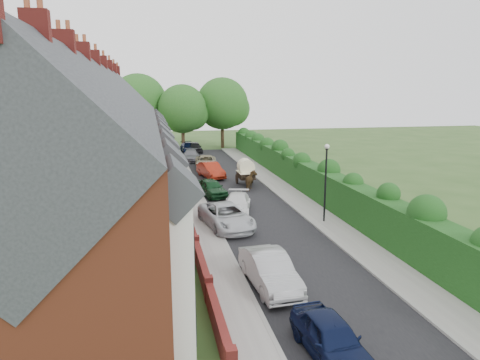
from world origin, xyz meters
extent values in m
plane|color=#2D4C1E|center=(0.00, 0.00, 0.00)|extent=(140.00, 140.00, 0.00)
cube|color=black|center=(-0.50, 11.00, 0.01)|extent=(6.00, 58.00, 0.02)
cube|color=gray|center=(3.60, 11.00, 0.06)|extent=(2.20, 58.00, 0.12)
cube|color=gray|center=(-4.35, 11.00, 0.06)|extent=(1.70, 58.00, 0.12)
cube|color=gray|center=(2.55, 11.00, 0.07)|extent=(0.18, 58.00, 0.13)
cube|color=gray|center=(-3.55, 11.00, 0.07)|extent=(0.18, 58.00, 0.13)
cube|color=#173D13|center=(5.40, 11.00, 1.25)|extent=(1.50, 58.00, 2.50)
cube|color=brown|center=(-11.00, 10.00, 3.25)|extent=(8.00, 40.00, 6.50)
cube|color=#25272B|center=(-11.00, 10.00, 6.50)|extent=(8.00, 40.20, 8.00)
cube|color=silver|center=(-6.65, -8.10, 2.60)|extent=(0.70, 2.40, 5.20)
cube|color=black|center=(-6.28, -8.10, 1.40)|extent=(0.06, 1.80, 1.60)
cube|color=black|center=(-6.28, -8.10, 3.80)|extent=(0.06, 1.80, 1.60)
cube|color=#25272B|center=(-6.80, -8.10, 5.60)|extent=(1.70, 2.60, 1.70)
cube|color=#3F2D2D|center=(-6.96, -6.00, 1.05)|extent=(0.08, 0.90, 2.10)
cube|color=silver|center=(-6.95, -6.10, 4.40)|extent=(0.12, 1.20, 1.60)
cube|color=silver|center=(-6.65, -3.10, 2.60)|extent=(0.70, 2.40, 5.20)
cube|color=black|center=(-6.28, -3.10, 1.40)|extent=(0.06, 1.80, 1.60)
cube|color=black|center=(-6.28, -3.10, 3.80)|extent=(0.06, 1.80, 1.60)
cube|color=#25272B|center=(-6.80, -3.10, 5.60)|extent=(1.70, 2.60, 1.70)
cube|color=#3F2D2D|center=(-6.96, -1.00, 1.05)|extent=(0.08, 0.90, 2.10)
cube|color=silver|center=(-6.95, -1.10, 4.40)|extent=(0.12, 1.20, 1.60)
cube|color=silver|center=(-6.65, 1.90, 2.60)|extent=(0.70, 2.40, 5.20)
cube|color=black|center=(-6.28, 1.90, 1.40)|extent=(0.06, 1.80, 1.60)
cube|color=black|center=(-6.28, 1.90, 3.80)|extent=(0.06, 1.80, 1.60)
cube|color=#25272B|center=(-6.80, 1.90, 5.60)|extent=(1.70, 2.60, 1.70)
cube|color=#3F2D2D|center=(-6.96, 4.00, 1.05)|extent=(0.08, 0.90, 2.10)
cube|color=silver|center=(-6.95, 3.90, 4.40)|extent=(0.12, 1.20, 1.60)
cube|color=silver|center=(-6.65, 6.90, 2.60)|extent=(0.70, 2.40, 5.20)
cube|color=black|center=(-6.28, 6.90, 1.40)|extent=(0.06, 1.80, 1.60)
cube|color=black|center=(-6.28, 6.90, 3.80)|extent=(0.06, 1.80, 1.60)
cube|color=#25272B|center=(-6.80, 6.90, 5.60)|extent=(1.70, 2.60, 1.70)
cube|color=#3F2D2D|center=(-6.96, 9.00, 1.05)|extent=(0.08, 0.90, 2.10)
cube|color=silver|center=(-6.95, 8.90, 4.40)|extent=(0.12, 1.20, 1.60)
cube|color=silver|center=(-6.65, 11.90, 2.60)|extent=(0.70, 2.40, 5.20)
cube|color=black|center=(-6.28, 11.90, 1.40)|extent=(0.06, 1.80, 1.60)
cube|color=black|center=(-6.28, 11.90, 3.80)|extent=(0.06, 1.80, 1.60)
cube|color=#25272B|center=(-6.80, 11.90, 5.60)|extent=(1.70, 2.60, 1.70)
cube|color=#3F2D2D|center=(-6.96, 14.00, 1.05)|extent=(0.08, 0.90, 2.10)
cube|color=silver|center=(-6.95, 13.90, 4.40)|extent=(0.12, 1.20, 1.60)
cube|color=silver|center=(-6.65, 16.90, 2.60)|extent=(0.70, 2.40, 5.20)
cube|color=black|center=(-6.28, 16.90, 1.40)|extent=(0.06, 1.80, 1.60)
cube|color=black|center=(-6.28, 16.90, 3.80)|extent=(0.06, 1.80, 1.60)
cube|color=#25272B|center=(-6.80, 16.90, 5.60)|extent=(1.70, 2.60, 1.70)
cube|color=#3F2D2D|center=(-6.96, 19.00, 1.05)|extent=(0.08, 0.90, 2.10)
cube|color=silver|center=(-6.95, 18.90, 4.40)|extent=(0.12, 1.20, 1.60)
cube|color=silver|center=(-6.65, 21.90, 2.60)|extent=(0.70, 2.40, 5.20)
cube|color=black|center=(-6.28, 21.90, 1.40)|extent=(0.06, 1.80, 1.60)
cube|color=black|center=(-6.28, 21.90, 3.80)|extent=(0.06, 1.80, 1.60)
cube|color=#25272B|center=(-6.80, 21.90, 5.60)|extent=(1.70, 2.60, 1.70)
cube|color=#3F2D2D|center=(-6.96, 24.00, 1.05)|extent=(0.08, 0.90, 2.10)
cube|color=silver|center=(-6.95, 23.90, 4.40)|extent=(0.12, 1.20, 1.60)
cube|color=silver|center=(-6.65, 26.90, 2.60)|extent=(0.70, 2.40, 5.20)
cube|color=black|center=(-6.28, 26.90, 1.40)|extent=(0.06, 1.80, 1.60)
cube|color=black|center=(-6.28, 26.90, 3.80)|extent=(0.06, 1.80, 1.60)
cube|color=#25272B|center=(-6.80, 26.90, 5.60)|extent=(1.70, 2.60, 1.70)
cube|color=#3F2D2D|center=(-6.96, 29.00, 1.05)|extent=(0.08, 0.90, 2.10)
cube|color=silver|center=(-6.95, 28.90, 4.40)|extent=(0.12, 1.20, 1.60)
cube|color=maroon|center=(-11.00, -5.00, 10.30)|extent=(0.90, 0.50, 1.60)
cylinder|color=brown|center=(-11.20, -5.00, 11.25)|extent=(0.20, 0.20, 0.50)
cylinder|color=brown|center=(-10.80, -5.00, 11.25)|extent=(0.20, 0.20, 0.50)
cube|color=maroon|center=(-11.00, 0.00, 10.30)|extent=(0.90, 0.50, 1.60)
cylinder|color=brown|center=(-11.20, 0.00, 11.25)|extent=(0.20, 0.20, 0.50)
cylinder|color=brown|center=(-10.80, 0.00, 11.25)|extent=(0.20, 0.20, 0.50)
cube|color=maroon|center=(-11.00, 5.00, 10.30)|extent=(0.90, 0.50, 1.60)
cylinder|color=brown|center=(-11.20, 5.00, 11.25)|extent=(0.20, 0.20, 0.50)
cylinder|color=brown|center=(-10.80, 5.00, 11.25)|extent=(0.20, 0.20, 0.50)
cube|color=maroon|center=(-11.00, 10.00, 10.30)|extent=(0.90, 0.50, 1.60)
cylinder|color=brown|center=(-11.20, 10.00, 11.25)|extent=(0.20, 0.20, 0.50)
cylinder|color=brown|center=(-10.80, 10.00, 11.25)|extent=(0.20, 0.20, 0.50)
cube|color=maroon|center=(-11.00, 15.00, 10.30)|extent=(0.90, 0.50, 1.60)
cylinder|color=brown|center=(-11.20, 15.00, 11.25)|extent=(0.20, 0.20, 0.50)
cylinder|color=brown|center=(-10.80, 15.00, 11.25)|extent=(0.20, 0.20, 0.50)
cube|color=maroon|center=(-11.00, 20.00, 10.30)|extent=(0.90, 0.50, 1.60)
cylinder|color=brown|center=(-11.20, 20.00, 11.25)|extent=(0.20, 0.20, 0.50)
cylinder|color=brown|center=(-10.80, 20.00, 11.25)|extent=(0.20, 0.20, 0.50)
cube|color=maroon|center=(-11.00, 25.00, 10.30)|extent=(0.90, 0.50, 1.60)
cylinder|color=brown|center=(-11.20, 25.00, 11.25)|extent=(0.20, 0.20, 0.50)
cylinder|color=brown|center=(-10.80, 25.00, 11.25)|extent=(0.20, 0.20, 0.50)
cube|color=maroon|center=(-11.00, 30.00, 10.30)|extent=(0.90, 0.50, 1.60)
cylinder|color=brown|center=(-11.20, 30.00, 11.25)|extent=(0.20, 0.20, 0.50)
cylinder|color=brown|center=(-10.80, 30.00, 11.25)|extent=(0.20, 0.20, 0.50)
cube|color=maroon|center=(-5.35, -7.50, 0.45)|extent=(0.30, 4.70, 0.90)
cube|color=maroon|center=(-5.35, -2.50, 0.45)|extent=(0.30, 4.70, 0.90)
cube|color=maroon|center=(-5.35, 2.50, 0.45)|extent=(0.30, 4.70, 0.90)
cube|color=maroon|center=(-5.35, 7.50, 0.45)|extent=(0.30, 4.70, 0.90)
cube|color=maroon|center=(-5.35, 12.50, 0.45)|extent=(0.30, 4.70, 0.90)
cube|color=maroon|center=(-5.35, 17.50, 0.45)|extent=(0.30, 4.70, 0.90)
cube|color=maroon|center=(-5.35, 22.50, 0.45)|extent=(0.30, 4.70, 0.90)
cube|color=maroon|center=(-5.35, 27.50, 0.45)|extent=(0.30, 4.70, 0.90)
cube|color=maroon|center=(-5.35, -5.00, 0.55)|extent=(0.35, 0.35, 1.10)
cube|color=maroon|center=(-5.35, 0.00, 0.55)|extent=(0.35, 0.35, 1.10)
cube|color=maroon|center=(-5.35, 5.00, 0.55)|extent=(0.35, 0.35, 1.10)
cube|color=maroon|center=(-5.35, 10.00, 0.55)|extent=(0.35, 0.35, 1.10)
cube|color=maroon|center=(-5.35, 15.00, 0.55)|extent=(0.35, 0.35, 1.10)
cube|color=maroon|center=(-5.35, 20.00, 0.55)|extent=(0.35, 0.35, 1.10)
cube|color=maroon|center=(-5.35, 25.00, 0.55)|extent=(0.35, 0.35, 1.10)
cube|color=maroon|center=(-5.35, 30.00, 0.55)|extent=(0.35, 0.35, 1.10)
cylinder|color=black|center=(3.40, 4.00, 2.40)|extent=(0.12, 0.12, 4.80)
cylinder|color=black|center=(3.40, 4.00, 4.85)|extent=(0.20, 0.20, 0.10)
sphere|color=silver|center=(3.40, 4.00, 5.00)|extent=(0.32, 0.32, 0.32)
cylinder|color=#332316|center=(-3.00, 40.00, 2.38)|extent=(0.50, 0.50, 4.75)
sphere|color=#174719|center=(-3.00, 40.00, 5.89)|extent=(6.80, 6.80, 6.80)
sphere|color=#174719|center=(-1.64, 40.30, 5.23)|extent=(4.76, 4.76, 4.76)
cylinder|color=#332316|center=(3.00, 42.00, 2.62)|extent=(0.50, 0.50, 5.25)
sphere|color=#174719|center=(3.00, 42.00, 6.51)|extent=(7.60, 7.60, 7.60)
sphere|color=#174719|center=(4.52, 42.30, 5.78)|extent=(5.32, 5.32, 5.32)
cylinder|color=#332316|center=(-9.00, 43.00, 2.75)|extent=(0.50, 0.50, 5.50)
sphere|color=#174719|center=(-9.00, 43.00, 6.82)|extent=(8.00, 8.00, 8.00)
sphere|color=#174719|center=(-7.40, 43.30, 6.05)|extent=(5.60, 5.60, 5.60)
imported|color=black|center=(-1.98, -9.49, 0.67)|extent=(1.86, 4.03, 1.34)
imported|color=#9C9DA0|center=(-2.55, -4.19, 0.76)|extent=(1.92, 4.70, 1.52)
imported|color=silver|center=(-3.00, 4.32, 0.74)|extent=(3.32, 5.67, 1.48)
imported|color=white|center=(-1.68, 7.46, 0.64)|extent=(2.88, 4.74, 1.28)
imported|color=#11391A|center=(-2.80, 12.60, 0.69)|extent=(2.61, 4.35, 1.39)
imported|color=maroon|center=(-1.81, 20.06, 0.75)|extent=(2.49, 4.76, 1.49)
imported|color=tan|center=(-1.60, 25.27, 0.69)|extent=(2.71, 5.17, 1.39)
imported|color=slate|center=(-2.82, 30.37, 0.67)|extent=(2.40, 4.83, 1.35)
imported|color=black|center=(-1.60, 37.63, 0.73)|extent=(1.96, 4.37, 1.46)
imported|color=#49331A|center=(0.86, 13.99, 0.82)|extent=(1.50, 2.12, 1.64)
cube|color=black|center=(0.86, 16.06, 0.93)|extent=(1.31, 2.18, 0.54)
cylinder|color=#F6EDBF|center=(0.86, 16.06, 1.69)|extent=(1.42, 1.36, 1.42)
cube|color=#F6EDBF|center=(0.86, 16.06, 1.20)|extent=(1.44, 2.23, 0.04)
cylinder|color=black|center=(0.15, 16.72, 0.49)|extent=(0.09, 0.98, 0.98)
cylinder|color=black|center=(1.56, 16.72, 0.49)|extent=(0.09, 0.98, 0.98)
cylinder|color=black|center=(0.47, 14.87, 0.98)|extent=(0.06, 1.96, 0.06)
cylinder|color=black|center=(1.24, 14.87, 0.98)|extent=(0.06, 1.96, 0.06)
imported|color=black|center=(-2.42, 38.03, 0.67)|extent=(2.30, 4.79, 1.34)
camera|label=1|loc=(-7.36, -21.02, 8.48)|focal=32.00mm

